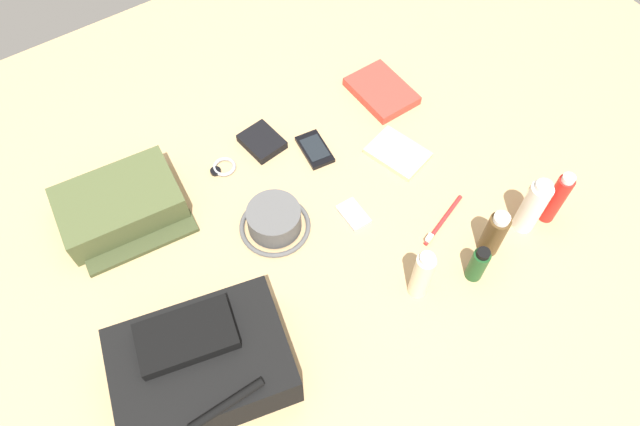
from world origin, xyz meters
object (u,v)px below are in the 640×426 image
at_px(sunscreen_spray, 556,198).
at_px(shampoo_bottle, 478,264).
at_px(cell_phone, 315,149).
at_px(wallet, 262,142).
at_px(toothpaste_tube, 533,207).
at_px(lotion_bottle, 422,275).
at_px(backpack, 202,365).
at_px(bucket_hat, 274,221).
at_px(toiletry_pouch, 121,206).
at_px(cologne_bottle, 494,234).
at_px(media_player, 353,214).
at_px(toothbrush, 441,222).
at_px(notepad, 398,153).
at_px(wristwatch, 223,167).
at_px(paperback_novel, 381,91).

distance_m(sunscreen_spray, shampoo_bottle, 0.26).
height_order(cell_phone, wallet, wallet).
bearing_deg(toothpaste_tube, lotion_bottle, -1.63).
bearing_deg(backpack, sunscreen_spray, 172.20).
xyz_separation_m(toothpaste_tube, lotion_bottle, (0.33, -0.01, -0.00)).
xyz_separation_m(bucket_hat, wallet, (-0.11, -0.24, -0.02)).
xyz_separation_m(toiletry_pouch, wallet, (-0.40, 0.00, -0.03)).
relative_size(backpack, cologne_bottle, 2.77).
xyz_separation_m(cologne_bottle, media_player, (0.21, -0.26, -0.06)).
xyz_separation_m(shampoo_bottle, toothbrush, (-0.03, -0.15, -0.05)).
distance_m(cologne_bottle, notepad, 0.35).
distance_m(bucket_hat, sunscreen_spray, 0.68).
height_order(lotion_bottle, toothbrush, lotion_bottle).
bearing_deg(cologne_bottle, cell_phone, -69.58).
bearing_deg(toothbrush, shampoo_bottle, 78.79).
bearing_deg(bucket_hat, media_player, 156.01).
distance_m(bucket_hat, wristwatch, 0.23).
relative_size(toiletry_pouch, wristwatch, 4.29).
bearing_deg(wristwatch, media_player, 122.72).
bearing_deg(wallet, notepad, 133.27).
bearing_deg(toiletry_pouch, wristwatch, 177.35).
xyz_separation_m(cell_phone, wristwatch, (0.23, -0.09, -0.00)).
height_order(media_player, wallet, wallet).
distance_m(backpack, wristwatch, 0.55).
height_order(cologne_bottle, shampoo_bottle, cologne_bottle).
xyz_separation_m(paperback_novel, wallet, (0.38, -0.03, -0.00)).
relative_size(bucket_hat, toothpaste_tube, 1.02).
bearing_deg(shampoo_bottle, sunscreen_spray, -175.74).
distance_m(backpack, cologne_bottle, 0.71).
height_order(backpack, toothpaste_tube, toothpaste_tube).
bearing_deg(media_player, toiletry_pouch, -34.33).
xyz_separation_m(sunscreen_spray, toothbrush, (0.23, -0.13, -0.07)).
height_order(wallet, notepad, wallet).
xyz_separation_m(backpack, cell_phone, (-0.52, -0.37, -0.06)).
distance_m(backpack, notepad, 0.74).
relative_size(bucket_hat, paperback_novel, 0.92).
xyz_separation_m(toiletry_pouch, shampoo_bottle, (-0.61, 0.61, 0.01)).
xyz_separation_m(backpack, wristwatch, (-0.29, -0.46, -0.06)).
height_order(toothpaste_tube, lotion_bottle, toothpaste_tube).
height_order(toiletry_pouch, toothbrush, toiletry_pouch).
bearing_deg(lotion_bottle, cologne_bottle, 177.56).
distance_m(cell_phone, notepad, 0.22).
bearing_deg(backpack, bucket_hat, -143.54).
bearing_deg(media_player, cell_phone, -98.62).
height_order(toiletry_pouch, sunscreen_spray, sunscreen_spray).
bearing_deg(wristwatch, cell_phone, 159.82).
height_order(toiletry_pouch, toothpaste_tube, toothpaste_tube).
height_order(shampoo_bottle, cell_phone, shampoo_bottle).
height_order(toothbrush, notepad, toothbrush).
xyz_separation_m(lotion_bottle, toothbrush, (-0.16, -0.11, -0.07)).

